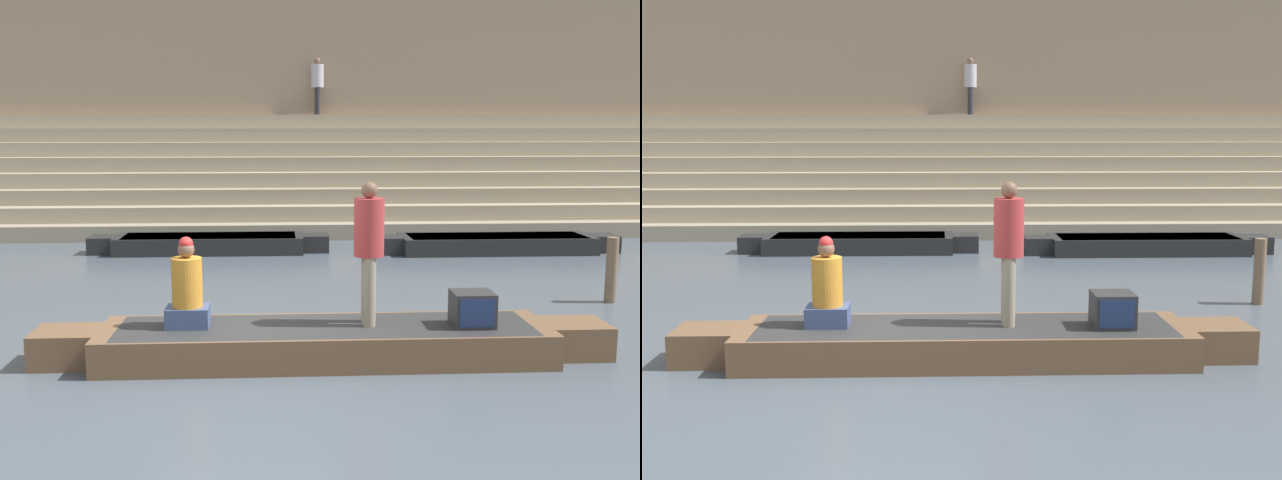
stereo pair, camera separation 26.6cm
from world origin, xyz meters
TOP-DOWN VIEW (x-y plane):
  - ground_plane at (0.00, 0.00)m, footprint 120.00×120.00m
  - ghat_steps at (0.00, 12.56)m, footprint 36.00×4.62m
  - back_wall at (0.00, 14.79)m, footprint 34.20×1.28m
  - rowboat_main at (1.09, -0.13)m, footprint 7.15×1.44m
  - person_standing at (1.63, -0.05)m, footprint 0.38×0.38m
  - person_rowing at (-0.62, -0.05)m, footprint 0.53×0.41m
  - tv_set at (2.91, -0.21)m, footprint 0.51×0.48m
  - moored_boat_shore at (5.52, 7.58)m, footprint 5.63×1.24m
  - moored_boat_distant at (-1.05, 7.98)m, footprint 5.47×1.24m
  - mooring_post at (5.99, 2.64)m, footprint 0.19×0.19m
  - person_on_steps at (1.75, 13.90)m, footprint 0.38×0.38m

SIDE VIEW (x-z plane):
  - ground_plane at x=0.00m, z-range 0.00..0.00m
  - moored_boat_shore at x=5.52m, z-range 0.01..0.40m
  - moored_boat_distant at x=-1.05m, z-range 0.01..0.40m
  - rowboat_main at x=1.09m, z-range 0.02..0.44m
  - mooring_post at x=5.99m, z-range 0.00..1.09m
  - tv_set at x=2.91m, z-range 0.43..0.86m
  - person_rowing at x=-0.62m, z-range 0.31..1.44m
  - ghat_steps at x=0.00m, z-range -0.47..2.75m
  - person_standing at x=1.63m, z-range 0.56..2.35m
  - person_on_steps at x=1.75m, z-range 3.34..5.03m
  - back_wall at x=0.00m, z-range -0.03..8.97m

